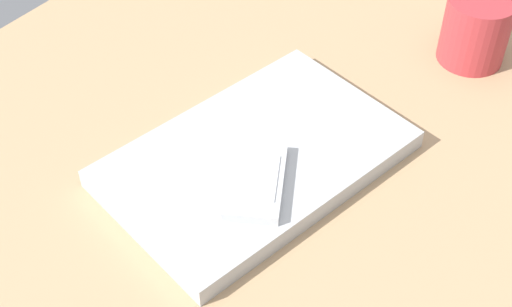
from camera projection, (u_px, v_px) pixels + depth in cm
name	position (u px, v px, depth cm)	size (l,w,h in cm)	color
desk_surface	(251.00, 129.00, 90.90)	(120.00, 80.00, 3.00)	tan
laptop_closed	(256.00, 159.00, 83.42)	(33.45, 21.35, 2.38)	#B7BABC
cell_phone_on_laptop	(256.00, 181.00, 78.44)	(12.47, 10.61, 1.34)	silver
coffee_mug	(476.00, 29.00, 95.61)	(12.13, 8.75, 9.12)	#B23338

